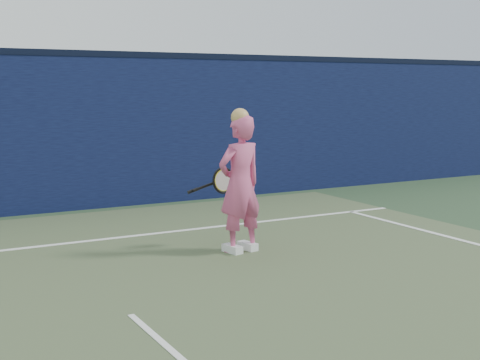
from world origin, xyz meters
TOP-DOWN VIEW (x-y plane):
  - ground at (0.00, 0.00)m, footprint 80.00×80.00m
  - backstop_wall at (0.00, 6.50)m, footprint 24.00×0.40m
  - wall_cap at (0.00, 6.50)m, footprint 24.00×0.42m
  - player at (1.97, 2.58)m, footprint 0.67×0.50m
  - racket at (1.91, 2.97)m, footprint 0.64×0.15m

SIDE VIEW (x-z plane):
  - ground at x=0.00m, z-range 0.00..0.00m
  - racket at x=1.91m, z-range 0.66..1.00m
  - player at x=1.97m, z-range -0.03..1.73m
  - backstop_wall at x=0.00m, z-range 0.00..2.50m
  - wall_cap at x=0.00m, z-range 2.50..2.60m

